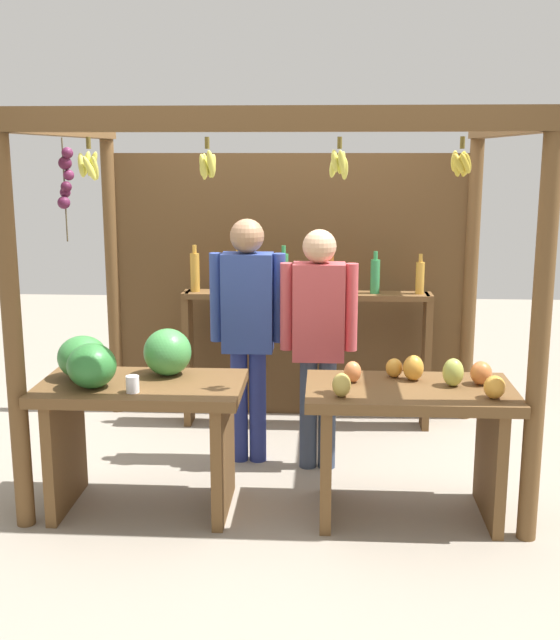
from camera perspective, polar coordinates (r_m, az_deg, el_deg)
ground_plane at (r=5.23m, az=0.13°, el=-10.23°), size 12.00×12.00×0.00m
market_stall at (r=5.30m, az=0.35°, el=4.72°), size 2.81×2.04×2.20m
fruit_counter_left at (r=4.47m, az=-10.66°, el=-5.53°), size 1.13×0.66×1.01m
fruit_counter_right at (r=4.38m, az=9.48°, el=-7.25°), size 1.13×0.64×0.90m
bottle_shelf_unit at (r=5.69m, az=1.79°, el=-0.11°), size 1.80×0.22×1.34m
vendor_man at (r=4.98m, az=-2.36°, el=0.05°), size 0.48×0.21×1.59m
vendor_woman at (r=4.88m, az=2.82°, el=-0.66°), size 0.48×0.21×1.53m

